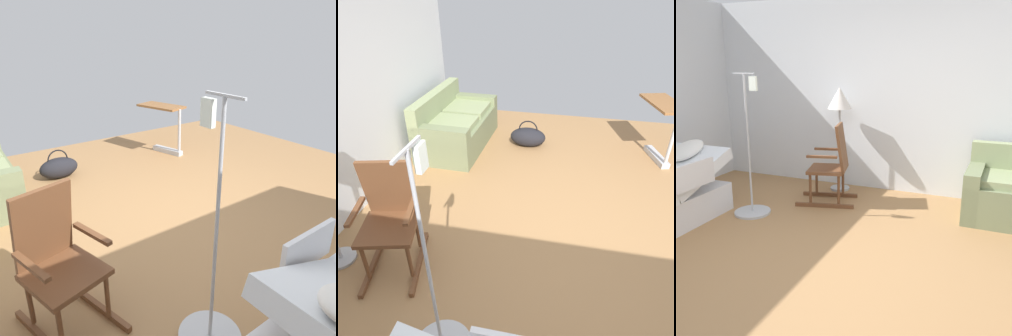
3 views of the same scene
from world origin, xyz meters
TOP-DOWN VIEW (x-y plane):
  - ground_plane at (0.00, 0.00)m, footprint 7.03×7.03m
  - back_wall at (0.00, 2.52)m, footprint 5.82×0.10m
  - rocking_chair at (-0.56, 1.67)m, footprint 0.85×0.65m
  - floor_lamp at (-0.69, 2.22)m, footprint 0.34×0.34m
  - iv_pole at (-1.30, 0.92)m, footprint 0.44×0.44m

SIDE VIEW (x-z plane):
  - ground_plane at x=0.00m, z-range 0.00..0.00m
  - iv_pole at x=-1.30m, z-range -0.59..1.09m
  - rocking_chair at x=-0.56m, z-range -0.02..1.03m
  - floor_lamp at x=-0.69m, z-range 0.49..1.97m
  - back_wall at x=0.00m, z-range 0.00..2.70m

